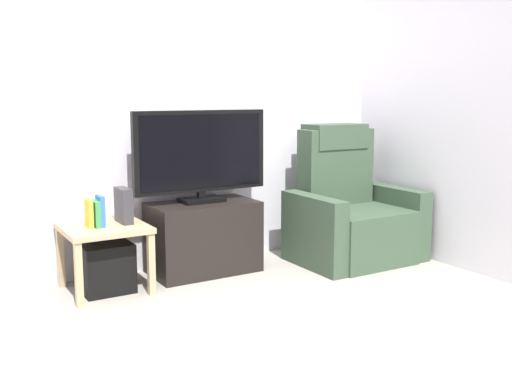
# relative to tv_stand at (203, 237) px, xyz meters

# --- Properties ---
(ground_plane) EXTENTS (6.40, 6.40, 0.00)m
(ground_plane) POSITION_rel_tv_stand_xyz_m (-0.13, -0.85, -0.27)
(ground_plane) COLOR #9E998E
(wall_back) EXTENTS (6.40, 0.06, 2.60)m
(wall_back) POSITION_rel_tv_stand_xyz_m (-0.13, 0.28, 1.03)
(wall_back) COLOR silver
(wall_back) RESTS_ON ground
(wall_side) EXTENTS (0.06, 4.48, 2.60)m
(wall_side) POSITION_rel_tv_stand_xyz_m (1.75, -0.85, 1.03)
(wall_side) COLOR silver
(wall_side) RESTS_ON ground
(tv_stand) EXTENTS (0.79, 0.44, 0.53)m
(tv_stand) POSITION_rel_tv_stand_xyz_m (0.00, 0.00, 0.00)
(tv_stand) COLOR black
(tv_stand) RESTS_ON ground
(television) EXTENTS (1.04, 0.20, 0.68)m
(television) POSITION_rel_tv_stand_xyz_m (-0.00, 0.02, 0.62)
(television) COLOR black
(television) RESTS_ON tv_stand
(recliner_armchair) EXTENTS (0.98, 0.78, 1.08)m
(recliner_armchair) POSITION_rel_tv_stand_xyz_m (1.18, -0.27, 0.11)
(recliner_armchair) COLOR #384C38
(recliner_armchair) RESTS_ON ground
(side_table) EXTENTS (0.54, 0.54, 0.45)m
(side_table) POSITION_rel_tv_stand_xyz_m (-0.76, -0.05, 0.12)
(side_table) COLOR tan
(side_table) RESTS_ON ground
(subwoofer_box) EXTENTS (0.33, 0.33, 0.33)m
(subwoofer_box) POSITION_rel_tv_stand_xyz_m (-0.76, -0.05, -0.10)
(subwoofer_box) COLOR black
(subwoofer_box) RESTS_ON ground
(book_leftmost) EXTENTS (0.03, 0.11, 0.19)m
(book_leftmost) POSITION_rel_tv_stand_xyz_m (-0.86, -0.07, 0.28)
(book_leftmost) COLOR gold
(book_leftmost) RESTS_ON side_table
(book_middle) EXTENTS (0.03, 0.14, 0.17)m
(book_middle) POSITION_rel_tv_stand_xyz_m (-0.82, -0.07, 0.27)
(book_middle) COLOR #388C4C
(book_middle) RESTS_ON side_table
(book_rightmost) EXTENTS (0.03, 0.12, 0.21)m
(book_rightmost) POSITION_rel_tv_stand_xyz_m (-0.79, -0.07, 0.29)
(book_rightmost) COLOR #3366B2
(book_rightmost) RESTS_ON side_table
(game_console) EXTENTS (0.07, 0.20, 0.24)m
(game_console) POSITION_rel_tv_stand_xyz_m (-0.62, -0.04, 0.31)
(game_console) COLOR #333338
(game_console) RESTS_ON side_table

